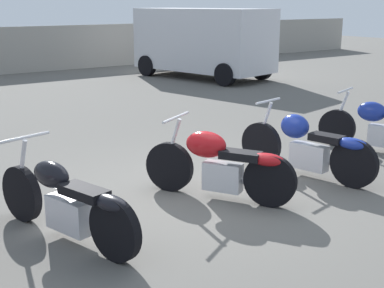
{
  "coord_description": "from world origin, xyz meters",
  "views": [
    {
      "loc": [
        -4.01,
        -5.42,
        2.46
      ],
      "look_at": [
        0.0,
        0.1,
        0.65
      ],
      "focal_mm": 50.0,
      "sensor_mm": 36.0,
      "label": 1
    }
  ],
  "objects_px": {
    "parked_van": "(203,40)",
    "motorcycle_slot_3": "(307,146)",
    "motorcycle_slot_1": "(67,202)",
    "motorcycle_slot_4": "(384,127)",
    "motorcycle_slot_2": "(220,164)"
  },
  "relations": [
    {
      "from": "motorcycle_slot_3",
      "to": "parked_van",
      "type": "height_order",
      "value": "parked_van"
    },
    {
      "from": "motorcycle_slot_3",
      "to": "parked_van",
      "type": "distance_m",
      "value": 10.7
    },
    {
      "from": "motorcycle_slot_4",
      "to": "parked_van",
      "type": "bearing_deg",
      "value": 51.88
    },
    {
      "from": "parked_van",
      "to": "motorcycle_slot_1",
      "type": "bearing_deg",
      "value": -144.78
    },
    {
      "from": "motorcycle_slot_1",
      "to": "motorcycle_slot_2",
      "type": "xyz_separation_m",
      "value": [
        2.09,
        0.03,
        0.03
      ]
    },
    {
      "from": "motorcycle_slot_3",
      "to": "motorcycle_slot_1",
      "type": "bearing_deg",
      "value": 168.43
    },
    {
      "from": "motorcycle_slot_1",
      "to": "motorcycle_slot_4",
      "type": "height_order",
      "value": "motorcycle_slot_1"
    },
    {
      "from": "motorcycle_slot_3",
      "to": "motorcycle_slot_2",
      "type": "bearing_deg",
      "value": 167.38
    },
    {
      "from": "motorcycle_slot_2",
      "to": "parked_van",
      "type": "height_order",
      "value": "parked_van"
    },
    {
      "from": "parked_van",
      "to": "motorcycle_slot_3",
      "type": "bearing_deg",
      "value": -130.28
    },
    {
      "from": "motorcycle_slot_2",
      "to": "motorcycle_slot_3",
      "type": "xyz_separation_m",
      "value": [
        1.6,
        -0.03,
        -0.01
      ]
    },
    {
      "from": "motorcycle_slot_4",
      "to": "parked_van",
      "type": "height_order",
      "value": "parked_van"
    },
    {
      "from": "motorcycle_slot_4",
      "to": "parked_van",
      "type": "xyz_separation_m",
      "value": [
        3.17,
        9.21,
        0.82
      ]
    },
    {
      "from": "motorcycle_slot_4",
      "to": "motorcycle_slot_1",
      "type": "bearing_deg",
      "value": 162.09
    },
    {
      "from": "motorcycle_slot_1",
      "to": "motorcycle_slot_2",
      "type": "height_order",
      "value": "motorcycle_slot_2"
    }
  ]
}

